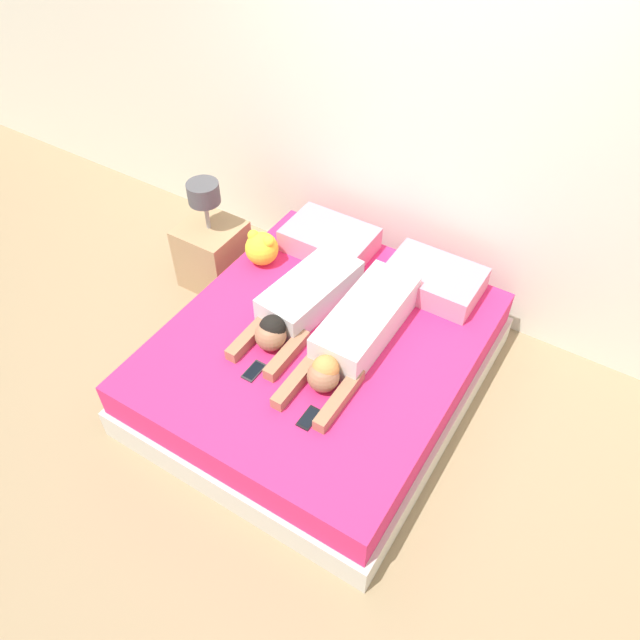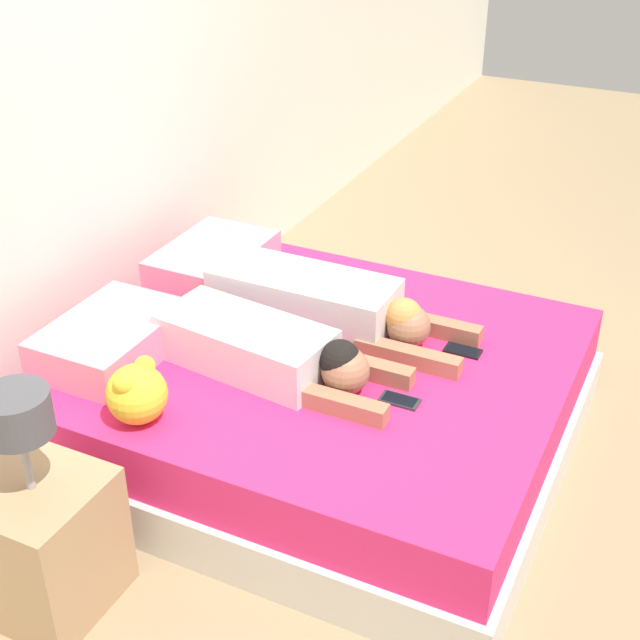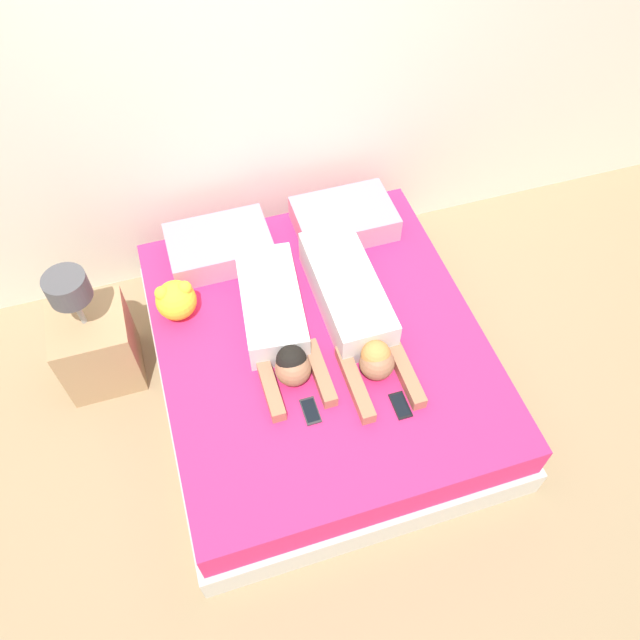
{
  "view_description": "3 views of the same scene",
  "coord_description": "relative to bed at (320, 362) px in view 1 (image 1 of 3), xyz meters",
  "views": [
    {
      "loc": [
        1.3,
        -2.09,
        3.12
      ],
      "look_at": [
        0.0,
        0.0,
        0.59
      ],
      "focal_mm": 35.0,
      "sensor_mm": 36.0,
      "label": 1
    },
    {
      "loc": [
        -2.72,
        -1.32,
        2.33
      ],
      "look_at": [
        0.0,
        0.0,
        0.59
      ],
      "focal_mm": 50.0,
      "sensor_mm": 36.0,
      "label": 2
    },
    {
      "loc": [
        -0.57,
        -1.82,
        3.14
      ],
      "look_at": [
        0.0,
        0.0,
        0.59
      ],
      "focal_mm": 35.0,
      "sensor_mm": 36.0,
      "label": 3
    }
  ],
  "objects": [
    {
      "name": "ground_plane",
      "position": [
        0.0,
        0.0,
        -0.21
      ],
      "size": [
        12.0,
        12.0,
        0.0
      ],
      "primitive_type": "plane",
      "color": "#9E8460"
    },
    {
      "name": "wall_back",
      "position": [
        0.0,
        1.14,
        1.09
      ],
      "size": [
        12.0,
        0.06,
        2.6
      ],
      "color": "silver",
      "rests_on": "ground_plane"
    },
    {
      "name": "bed",
      "position": [
        0.0,
        0.0,
        0.0
      ],
      "size": [
        1.75,
        1.98,
        0.44
      ],
      "color": "beige",
      "rests_on": "ground_plane"
    },
    {
      "name": "pillow_head_left",
      "position": [
        -0.38,
        0.73,
        0.3
      ],
      "size": [
        0.58,
        0.4,
        0.16
      ],
      "color": "pink",
      "rests_on": "bed"
    },
    {
      "name": "pillow_head_right",
      "position": [
        0.38,
        0.73,
        0.3
      ],
      "size": [
        0.58,
        0.4,
        0.16
      ],
      "color": "pink",
      "rests_on": "bed"
    },
    {
      "name": "person_left",
      "position": [
        -0.2,
        0.11,
        0.31
      ],
      "size": [
        0.39,
        1.0,
        0.21
      ],
      "color": "silver",
      "rests_on": "bed"
    },
    {
      "name": "person_right",
      "position": [
        0.2,
        0.08,
        0.32
      ],
      "size": [
        0.33,
        1.13,
        0.21
      ],
      "color": "silver",
      "rests_on": "bed"
    },
    {
      "name": "cell_phone_left",
      "position": [
        -0.18,
        -0.41,
        0.23
      ],
      "size": [
        0.07,
        0.15,
        0.01
      ],
      "color": "#2D2D33",
      "rests_on": "bed"
    },
    {
      "name": "cell_phone_right",
      "position": [
        0.25,
        -0.51,
        0.23
      ],
      "size": [
        0.07,
        0.15,
        0.01
      ],
      "color": "black",
      "rests_on": "bed"
    },
    {
      "name": "plush_toy",
      "position": [
        -0.68,
        0.38,
        0.34
      ],
      "size": [
        0.22,
        0.22,
        0.23
      ],
      "color": "yellow",
      "rests_on": "bed"
    },
    {
      "name": "nightstand",
      "position": [
        -1.18,
        0.44,
        0.07
      ],
      "size": [
        0.41,
        0.41,
        0.84
      ],
      "color": "tan",
      "rests_on": "ground_plane"
    }
  ]
}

